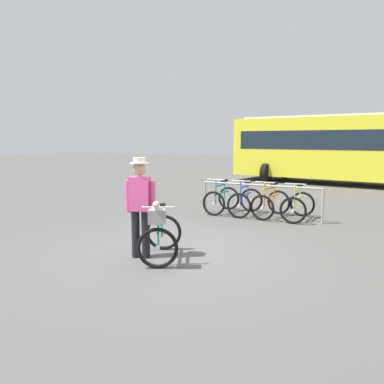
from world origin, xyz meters
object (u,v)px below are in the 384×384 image
at_px(racked_bike_blue, 245,201).
at_px(featured_bicycle, 160,232).
at_px(racked_bike_teal, 222,199).
at_px(racked_bike_lime, 298,206).
at_px(bus_distant, 346,146).
at_px(racked_bike_orange, 271,203).
at_px(person_with_featured_bike, 140,203).

distance_m(racked_bike_blue, featured_bicycle, 4.37).
bearing_deg(racked_bike_teal, racked_bike_lime, -2.62).
bearing_deg(racked_bike_lime, bus_distant, 86.60).
bearing_deg(racked_bike_orange, racked_bike_lime, -2.62).
bearing_deg(racked_bike_teal, racked_bike_orange, -2.62).
xyz_separation_m(racked_bike_teal, bus_distant, (2.61, 8.55, 1.37)).
distance_m(racked_bike_teal, featured_bicycle, 4.45).
bearing_deg(racked_bike_blue, racked_bike_teal, 177.38).
bearing_deg(racked_bike_orange, racked_bike_teal, 177.38).
relative_size(racked_bike_teal, racked_bike_blue, 1.00).
xyz_separation_m(racked_bike_orange, racked_bike_lime, (0.70, -0.03, -0.00)).
bearing_deg(racked_bike_orange, person_with_featured_bike, -105.31).
bearing_deg(racked_bike_blue, bus_distant, 77.44).
xyz_separation_m(racked_bike_blue, racked_bike_orange, (0.70, -0.03, 0.00)).
relative_size(person_with_featured_bike, bus_distant, 0.17).
relative_size(racked_bike_orange, racked_bike_lime, 1.09).
height_order(racked_bike_orange, featured_bicycle, featured_bicycle).
distance_m(racked_bike_lime, bus_distant, 8.77).
height_order(racked_bike_teal, featured_bicycle, featured_bicycle).
relative_size(racked_bike_orange, bus_distant, 0.12).
relative_size(racked_bike_blue, featured_bicycle, 0.89).
bearing_deg(racked_bike_lime, racked_bike_teal, 177.38).
bearing_deg(person_with_featured_bike, racked_bike_orange, 74.69).
height_order(racked_bike_teal, person_with_featured_bike, person_with_featured_bike).
relative_size(racked_bike_lime, bus_distant, 0.11).
relative_size(racked_bike_teal, racked_bike_orange, 0.91).
bearing_deg(person_with_featured_bike, racked_bike_teal, 92.80).
bearing_deg(person_with_featured_bike, racked_bike_lime, 66.31).
distance_m(racked_bike_teal, person_with_featured_bike, 4.43).
height_order(racked_bike_blue, person_with_featured_bike, person_with_featured_bike).
distance_m(racked_bike_blue, person_with_featured_bike, 4.42).
height_order(person_with_featured_bike, bus_distant, bus_distant).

